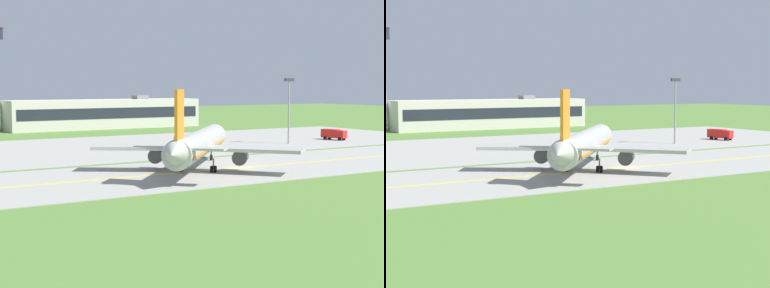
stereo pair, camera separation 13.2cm
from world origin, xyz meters
The scene contains 9 objects.
ground_plane centered at (0.00, 0.00, 0.00)m, with size 500.00×500.00×0.00m, color #517A33.
taxiway_strip centered at (0.00, 0.00, 0.05)m, with size 240.00×28.00×0.10m, color #9E9B93.
apron_pad centered at (10.00, 42.00, 0.05)m, with size 140.00×52.00×0.10m, color #9E9B93.
taxiway_centreline centered at (0.00, 0.00, 0.11)m, with size 220.00×0.60×0.01m, color yellow.
airplane_lead centered at (-7.54, 0.77, 4.13)m, with size 30.01×32.34×12.70m.
service_truck_baggage centered at (48.83, 29.96, 1.53)m, with size 3.66×6.33×2.60m.
service_truck_fuel centered at (8.86, 32.76, 1.53)m, with size 6.10×5.11×2.60m.
terminal_building centered at (18.93, 97.01, 4.39)m, with size 59.95×11.81×9.94m.
apron_light_mast centered at (33.27, 28.05, 9.33)m, with size 2.40×0.50×14.70m.
Camera 1 is at (-58.59, -81.26, 13.34)m, focal length 59.20 mm.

